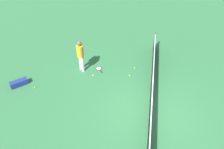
# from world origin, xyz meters

# --- Properties ---
(ground_plane) EXTENTS (40.00, 40.00, 0.00)m
(ground_plane) POSITION_xyz_m (0.00, 0.00, 0.00)
(ground_plane) COLOR #2D6B3D
(court_net) EXTENTS (10.09, 0.09, 1.07)m
(court_net) POSITION_xyz_m (0.00, 0.00, 0.50)
(court_net) COLOR #4C4C51
(court_net) RESTS_ON ground_plane
(player_near_side) EXTENTS (0.48, 0.48, 1.70)m
(player_near_side) POSITION_xyz_m (-2.30, -3.54, 1.01)
(player_near_side) COLOR white
(player_near_side) RESTS_ON ground_plane
(tennis_racket_near_player) EXTENTS (0.56, 0.50, 0.03)m
(tennis_racket_near_player) POSITION_xyz_m (-2.54, -2.71, 0.01)
(tennis_racket_near_player) COLOR black
(tennis_racket_near_player) RESTS_ON ground_plane
(tennis_ball_near_player) EXTENTS (0.07, 0.07, 0.07)m
(tennis_ball_near_player) POSITION_xyz_m (-2.25, -1.09, 0.03)
(tennis_ball_near_player) COLOR #C6E033
(tennis_ball_near_player) RESTS_ON ground_plane
(tennis_ball_by_net) EXTENTS (0.07, 0.07, 0.07)m
(tennis_ball_by_net) POSITION_xyz_m (-0.60, -5.33, 0.03)
(tennis_ball_by_net) COLOR #C6E033
(tennis_ball_by_net) RESTS_ON ground_plane
(tennis_ball_midcourt) EXTENTS (0.07, 0.07, 0.07)m
(tennis_ball_midcourt) POSITION_xyz_m (-2.90, -0.88, 0.03)
(tennis_ball_midcourt) COLOR #C6E033
(tennis_ball_midcourt) RESTS_ON ground_plane
(tennis_ball_baseline) EXTENTS (0.07, 0.07, 0.07)m
(tennis_ball_baseline) POSITION_xyz_m (-1.94, -2.87, 0.03)
(tennis_ball_baseline) COLOR #C6E033
(tennis_ball_baseline) RESTS_ON ground_plane
(equipment_bag) EXTENTS (0.75, 0.77, 0.28)m
(equipment_bag) POSITION_xyz_m (-0.63, -6.15, 0.14)
(equipment_bag) COLOR navy
(equipment_bag) RESTS_ON ground_plane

